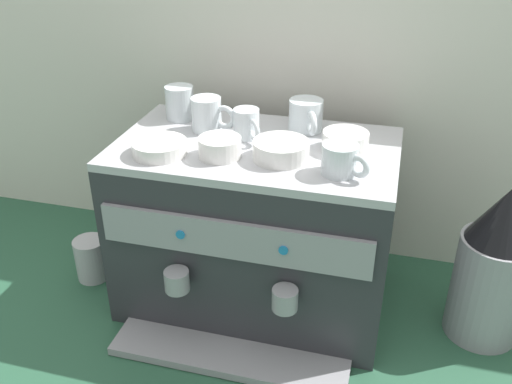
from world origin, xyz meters
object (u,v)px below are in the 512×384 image
(ceramic_cup_0, at_px, (247,124))
(ceramic_cup_1, at_px, (306,116))
(ceramic_cup_4, at_px, (208,114))
(milk_pitcher, at_px, (92,259))
(ceramic_cup_2, at_px, (179,102))
(coffee_grinder, at_px, (494,267))
(espresso_machine, at_px, (256,227))
(ceramic_cup_3, at_px, (341,160))
(ceramic_bowl_1, at_px, (345,141))
(ceramic_bowl_2, at_px, (160,148))
(ceramic_bowl_0, at_px, (281,150))
(ceramic_bowl_3, at_px, (220,148))

(ceramic_cup_0, distance_m, ceramic_cup_1, 0.15)
(ceramic_cup_0, height_order, ceramic_cup_1, ceramic_cup_1)
(ceramic_cup_4, relative_size, milk_pitcher, 0.96)
(ceramic_cup_2, bearing_deg, coffee_grinder, -7.32)
(espresso_machine, relative_size, coffee_grinder, 1.62)
(ceramic_cup_1, xyz_separation_m, coffee_grinder, (0.47, -0.10, -0.28))
(ceramic_cup_3, bearing_deg, coffee_grinder, 16.83)
(ceramic_cup_2, height_order, ceramic_bowl_1, ceramic_cup_2)
(ceramic_cup_4, xyz_separation_m, ceramic_bowl_1, (0.33, -0.03, -0.02))
(ceramic_bowl_2, bearing_deg, ceramic_cup_1, 36.85)
(ceramic_cup_4, relative_size, ceramic_bowl_0, 0.94)
(ceramic_cup_3, relative_size, ceramic_bowl_2, 0.85)
(ceramic_cup_3, bearing_deg, ceramic_cup_4, 156.09)
(coffee_grinder, bearing_deg, espresso_machine, -178.48)
(ceramic_cup_0, xyz_separation_m, ceramic_bowl_3, (-0.03, -0.11, -0.01))
(espresso_machine, distance_m, ceramic_bowl_3, 0.26)
(ceramic_cup_1, bearing_deg, ceramic_cup_2, 179.85)
(espresso_machine, xyz_separation_m, ceramic_bowl_2, (-0.19, -0.10, 0.23))
(ceramic_cup_2, distance_m, ceramic_bowl_1, 0.44)
(ceramic_cup_1, distance_m, ceramic_bowl_0, 0.17)
(espresso_machine, distance_m, ceramic_bowl_0, 0.26)
(espresso_machine, xyz_separation_m, coffee_grinder, (0.56, 0.01, -0.02))
(coffee_grinder, bearing_deg, ceramic_cup_2, 172.68)
(ceramic_cup_4, xyz_separation_m, ceramic_bowl_3, (0.07, -0.13, -0.02))
(coffee_grinder, distance_m, milk_pitcher, 1.03)
(ceramic_bowl_1, bearing_deg, coffee_grinder, -2.27)
(ceramic_cup_0, xyz_separation_m, ceramic_bowl_2, (-0.16, -0.14, -0.02))
(ceramic_cup_1, xyz_separation_m, ceramic_bowl_1, (0.11, -0.09, -0.02))
(ceramic_cup_0, relative_size, ceramic_cup_4, 0.73)
(coffee_grinder, bearing_deg, ceramic_cup_1, 167.82)
(ceramic_bowl_1, bearing_deg, ceramic_cup_2, 168.49)
(ceramic_bowl_3, xyz_separation_m, milk_pitcher, (-0.40, 0.04, -0.40))
(ceramic_bowl_1, bearing_deg, ceramic_cup_4, 175.19)
(espresso_machine, bearing_deg, ceramic_cup_2, 153.05)
(ceramic_cup_4, distance_m, ceramic_bowl_3, 0.15)
(ceramic_cup_0, distance_m, ceramic_cup_4, 0.10)
(ceramic_bowl_0, xyz_separation_m, milk_pitcher, (-0.53, 0.02, -0.40))
(ceramic_bowl_0, bearing_deg, ceramic_bowl_2, -170.16)
(ceramic_cup_1, relative_size, ceramic_bowl_0, 0.96)
(coffee_grinder, bearing_deg, ceramic_cup_3, -163.17)
(ceramic_bowl_0, distance_m, milk_pitcher, 0.66)
(ceramic_cup_2, relative_size, ceramic_bowl_1, 1.04)
(ceramic_bowl_1, bearing_deg, ceramic_cup_1, 140.54)
(ceramic_bowl_1, bearing_deg, ceramic_bowl_0, -147.25)
(ceramic_bowl_3, bearing_deg, ceramic_bowl_1, 22.43)
(ceramic_bowl_0, bearing_deg, ceramic_cup_1, 82.18)
(ceramic_cup_3, relative_size, milk_pitcher, 0.87)
(ceramic_cup_2, xyz_separation_m, ceramic_cup_4, (0.10, -0.06, -0.00))
(ceramic_cup_0, relative_size, ceramic_bowl_1, 0.82)
(espresso_machine, height_order, ceramic_bowl_1, ceramic_bowl_1)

